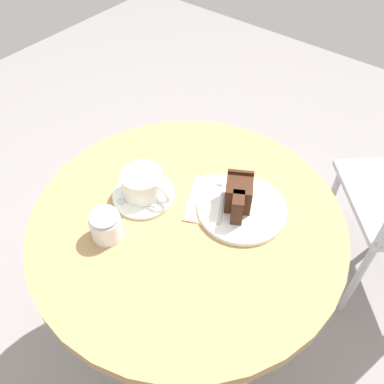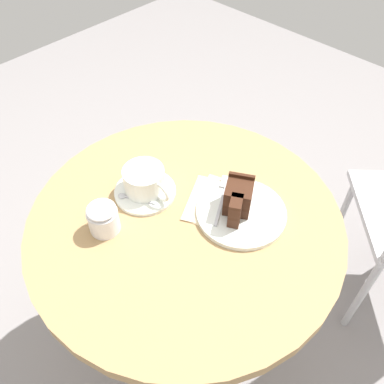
# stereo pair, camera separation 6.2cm
# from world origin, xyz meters

# --- Properties ---
(ground_plane) EXTENTS (4.40, 4.40, 0.01)m
(ground_plane) POSITION_xyz_m (0.00, 0.00, -0.01)
(ground_plane) COLOR gray
(ground_plane) RESTS_ON ground
(cafe_table) EXTENTS (0.73, 0.73, 0.69)m
(cafe_table) POSITION_xyz_m (0.00, 0.00, 0.57)
(cafe_table) COLOR #A37F51
(cafe_table) RESTS_ON ground
(saucer) EXTENTS (0.15, 0.15, 0.01)m
(saucer) POSITION_xyz_m (-0.13, -0.01, 0.69)
(saucer) COLOR silver
(saucer) RESTS_ON cafe_table
(coffee_cup) EXTENTS (0.13, 0.10, 0.06)m
(coffee_cup) POSITION_xyz_m (-0.13, -0.01, 0.73)
(coffee_cup) COLOR silver
(coffee_cup) RESTS_ON saucer
(teaspoon) EXTENTS (0.09, 0.05, 0.00)m
(teaspoon) POSITION_xyz_m (-0.13, -0.05, 0.70)
(teaspoon) COLOR #B7B7BC
(teaspoon) RESTS_ON saucer
(cake_plate) EXTENTS (0.21, 0.21, 0.01)m
(cake_plate) POSITION_xyz_m (0.09, 0.10, 0.70)
(cake_plate) COLOR silver
(cake_plate) RESTS_ON cafe_table
(cake_slice) EXTENTS (0.09, 0.11, 0.08)m
(cake_slice) POSITION_xyz_m (0.07, 0.10, 0.74)
(cake_slice) COLOR #422619
(cake_slice) RESTS_ON cake_plate
(fork) EXTENTS (0.09, 0.14, 0.00)m
(fork) POSITION_xyz_m (0.02, 0.11, 0.70)
(fork) COLOR #B7B7BC
(fork) RESTS_ON cake_plate
(napkin) EXTENTS (0.22, 0.21, 0.00)m
(napkin) POSITION_xyz_m (0.04, 0.09, 0.69)
(napkin) COLOR beige
(napkin) RESTS_ON cafe_table
(sugar_pot) EXTENTS (0.07, 0.07, 0.08)m
(sugar_pot) POSITION_xyz_m (-0.11, -0.15, 0.73)
(sugar_pot) COLOR white
(sugar_pot) RESTS_ON cafe_table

